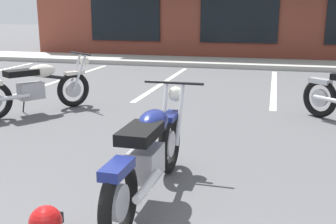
{
  "coord_description": "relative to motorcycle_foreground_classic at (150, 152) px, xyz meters",
  "views": [
    {
      "loc": [
        1.26,
        -0.91,
        1.73
      ],
      "look_at": [
        0.09,
        3.64,
        0.55
      ],
      "focal_mm": 43.62,
      "sensor_mm": 36.0,
      "label": 1
    }
  ],
  "objects": [
    {
      "name": "sidewalk_kerb",
      "position": [
        -0.22,
        9.83,
        -0.39
      ],
      "size": [
        22.0,
        1.8,
        0.14
      ],
      "primitive_type": "cube",
      "color": "#A8A59E",
      "rests_on": "ground_plane"
    },
    {
      "name": "ground_plane",
      "position": [
        -0.22,
        1.5,
        -0.46
      ],
      "size": [
        80.0,
        80.0,
        0.0
      ],
      "primitive_type": "plane",
      "color": "#515154"
    },
    {
      "name": "brick_storefront_building",
      "position": [
        -0.22,
        14.03,
        1.27
      ],
      "size": [
        15.81,
        6.2,
        3.46
      ],
      "color": "brown",
      "rests_on": "ground_plane"
    },
    {
      "name": "motorcycle_red_sportbike",
      "position": [
        -2.84,
        2.68,
        0.0
      ],
      "size": [
        1.39,
        1.84,
        0.98
      ],
      "color": "black",
      "rests_on": "ground_plane"
    },
    {
      "name": "helmet_on_pavement",
      "position": [
        -0.59,
        -0.84,
        -0.33
      ],
      "size": [
        0.26,
        0.26,
        0.26
      ],
      "color": "#B71414",
      "rests_on": "ground_plane"
    },
    {
      "name": "painted_stall_lines",
      "position": [
        -0.22,
        6.23,
        -0.46
      ],
      "size": [
        13.19,
        4.8,
        0.01
      ],
      "color": "silver",
      "rests_on": "ground_plane"
    },
    {
      "name": "motorcycle_foreground_classic",
      "position": [
        0.0,
        0.0,
        0.0
      ],
      "size": [
        0.66,
        2.11,
        0.98
      ],
      "color": "black",
      "rests_on": "ground_plane"
    }
  ]
}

